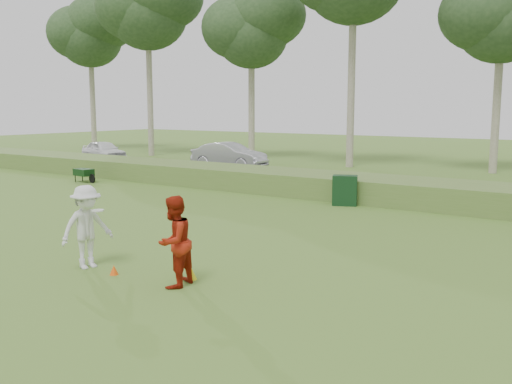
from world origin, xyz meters
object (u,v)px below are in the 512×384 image
Objects in this scene: player_white at (87,227)px; player_red at (174,242)px; cone_yellow at (192,274)px; car_left at (104,151)px; utility_cabinet at (345,190)px; car_mid at (229,155)px; cone_orange at (114,270)px.

player_white is 2.57m from player_red.
cone_yellow is (-0.02, 0.56, -0.82)m from player_red.
player_white is 0.48× the size of car_left.
player_white is at bearing -96.20° from player_red.
player_red is at bearing -104.98° from utility_cabinet.
car_mid is (-11.15, 7.65, 0.25)m from utility_cabinet.
player_red is at bearing 4.81° from cone_orange.
utility_cabinet is (0.29, 11.03, 0.46)m from cone_orange.
car_left is at bearing 140.61° from utility_cabinet.
player_white is 1.01× the size of player_red.
car_mid is (9.57, 1.22, 0.07)m from car_left.
car_mid is (-9.96, 18.63, -0.14)m from player_white.
player_white is at bearing -155.40° from car_mid.
car_left is (-20.43, 17.45, 0.64)m from cone_orange.
car_left is (-22.07, 16.76, 0.62)m from cone_yellow.
player_white reaches higher than player_red.
player_white is at bearing 177.28° from cone_orange.
cone_yellow is 27.72m from car_left.
cone_orange is 1.78m from cone_yellow.
cone_yellow is at bearing 22.98° from cone_orange.
utility_cabinet is at bearing -127.96° from car_mid.
cone_orange is (-1.67, -0.14, -0.84)m from player_red.
player_red reaches higher than utility_cabinet.
car_left reaches higher than cone_orange.
player_red reaches higher than car_mid.
utility_cabinet is (-1.35, 10.34, 0.44)m from cone_yellow.
cone_yellow is (1.64, 0.70, 0.02)m from cone_orange.
player_white is at bearing -165.59° from cone_yellow.
player_white is 21.13m from car_mid.
utility_cabinet is at bearing 178.82° from player_red.
cone_yellow reaches higher than cone_orange.
cone_yellow is 0.22× the size of utility_cabinet.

